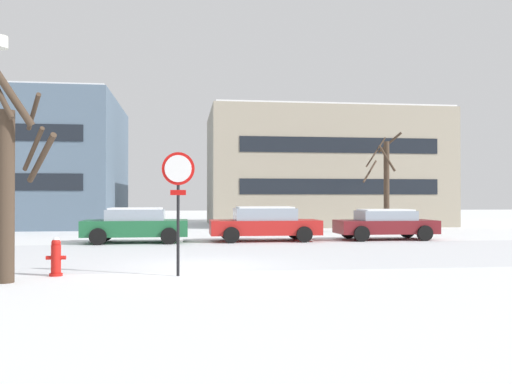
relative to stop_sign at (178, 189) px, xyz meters
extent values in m
plane|color=white|center=(0.56, 1.53, -1.99)|extent=(120.00, 120.00, 0.00)
cube|color=silver|center=(0.56, 4.62, -1.99)|extent=(80.00, 8.18, 0.00)
cylinder|color=black|center=(0.00, 0.00, -0.79)|extent=(0.07, 0.16, 2.41)
cylinder|color=red|center=(0.00, 0.00, 0.47)|extent=(0.75, 0.14, 0.76)
cylinder|color=white|center=(0.00, -0.01, 0.47)|extent=(0.62, 0.12, 0.62)
cube|color=red|center=(0.00, 0.00, -0.08)|extent=(0.36, 0.08, 0.12)
cylinder|color=white|center=(0.00, 0.01, 0.52)|extent=(0.42, 0.09, 0.42)
cylinder|color=red|center=(-2.77, 0.32, -1.96)|extent=(0.30, 0.30, 0.06)
cylinder|color=red|center=(-2.77, 0.32, -1.61)|extent=(0.22, 0.22, 0.65)
sphere|color=red|center=(-2.77, 0.32, -1.24)|extent=(0.21, 0.21, 0.21)
cylinder|color=red|center=(-2.93, 0.32, -1.58)|extent=(0.12, 0.09, 0.09)
cylinder|color=red|center=(-2.61, 0.32, -1.58)|extent=(0.12, 0.09, 0.09)
sphere|color=white|center=(-2.77, 0.32, -1.18)|extent=(0.15, 0.15, 0.15)
cube|color=#1E6038|center=(-1.75, 9.48, -1.41)|extent=(4.07, 1.86, 0.62)
cube|color=#8C99A8|center=(-1.75, 9.48, -0.89)|extent=(2.24, 1.70, 0.43)
cube|color=white|center=(-1.75, 9.48, -0.64)|extent=(2.04, 1.57, 0.06)
cylinder|color=black|center=(-0.44, 10.43, -1.67)|extent=(0.64, 0.22, 0.64)
cylinder|color=black|center=(-0.43, 8.55, -1.67)|extent=(0.64, 0.22, 0.64)
cylinder|color=black|center=(-3.08, 10.42, -1.67)|extent=(0.64, 0.22, 0.64)
cylinder|color=black|center=(-3.07, 8.54, -1.67)|extent=(0.64, 0.22, 0.64)
cube|color=red|center=(3.42, 9.65, -1.43)|extent=(4.48, 1.81, 0.59)
cube|color=#8C99A8|center=(3.42, 9.65, -0.89)|extent=(2.47, 1.66, 0.49)
cube|color=white|center=(3.42, 9.65, -0.61)|extent=(2.24, 1.53, 0.06)
cylinder|color=black|center=(4.87, 10.57, -1.67)|extent=(0.64, 0.22, 0.64)
cylinder|color=black|center=(4.88, 8.74, -1.67)|extent=(0.64, 0.22, 0.64)
cylinder|color=black|center=(1.96, 10.56, -1.67)|extent=(0.64, 0.22, 0.64)
cylinder|color=black|center=(1.97, 8.73, -1.67)|extent=(0.64, 0.22, 0.64)
cube|color=maroon|center=(8.60, 9.70, -1.44)|extent=(4.15, 1.77, 0.56)
cube|color=#8C99A8|center=(8.60, 9.70, -0.97)|extent=(2.29, 1.62, 0.40)
cube|color=white|center=(8.60, 9.70, -0.73)|extent=(2.08, 1.50, 0.06)
cylinder|color=black|center=(9.94, 10.60, -1.67)|extent=(0.64, 0.22, 0.64)
cylinder|color=black|center=(9.95, 8.81, -1.67)|extent=(0.64, 0.22, 0.64)
cylinder|color=black|center=(7.25, 10.59, -1.67)|extent=(0.64, 0.22, 0.64)
cylinder|color=black|center=(7.26, 8.80, -1.67)|extent=(0.64, 0.22, 0.64)
cylinder|color=#423326|center=(-3.60, -0.58, -0.17)|extent=(0.36, 0.36, 3.64)
cylinder|color=#423326|center=(-3.41, -0.97, 1.97)|extent=(0.97, 0.57, 1.41)
cylinder|color=#423326|center=(-2.98, -0.18, 0.66)|extent=(0.95, 1.37, 1.04)
cylinder|color=#423326|center=(-3.12, -0.27, 0.85)|extent=(0.73, 1.05, 0.90)
cylinder|color=#423326|center=(-3.10, -0.35, 1.65)|extent=(0.57, 1.08, 0.69)
cylinder|color=#423326|center=(10.21, 13.83, 0.30)|extent=(0.29, 0.29, 4.59)
cylinder|color=#423326|center=(9.54, 14.39, 1.13)|extent=(1.22, 1.45, 1.22)
cylinder|color=#423326|center=(9.88, 14.45, 2.12)|extent=(1.33, 0.76, 1.61)
cylinder|color=#423326|center=(10.57, 14.30, 2.60)|extent=(1.08, 0.86, 1.05)
cylinder|color=#423326|center=(10.10, 13.46, 1.73)|extent=(0.86, 0.36, 1.34)
cube|color=slate|center=(-9.81, 23.36, 1.90)|extent=(11.63, 11.95, 7.79)
cube|color=white|center=(-9.81, 23.36, 5.85)|extent=(11.40, 11.72, 0.10)
cube|color=#9E937F|center=(9.16, 22.73, 1.62)|extent=(14.76, 8.74, 7.23)
cube|color=white|center=(9.16, 22.73, 5.29)|extent=(14.47, 8.56, 0.10)
cube|color=black|center=(9.16, 18.34, 0.42)|extent=(11.81, 0.04, 0.90)
cube|color=black|center=(9.16, 18.34, 2.83)|extent=(11.81, 0.04, 0.90)
camera|label=1|loc=(0.13, -12.83, -0.19)|focal=38.87mm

